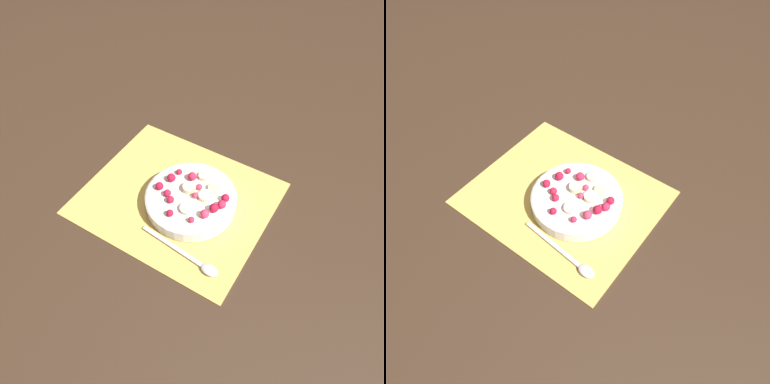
{
  "view_description": "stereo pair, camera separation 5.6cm",
  "coord_description": "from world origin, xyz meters",
  "views": [
    {
      "loc": [
        -0.32,
        0.46,
        0.7
      ],
      "look_at": [
        -0.04,
        -0.0,
        0.05
      ],
      "focal_mm": 35.0,
      "sensor_mm": 36.0,
      "label": 1
    },
    {
      "loc": [
        -0.36,
        0.42,
        0.7
      ],
      "look_at": [
        -0.04,
        -0.0,
        0.05
      ],
      "focal_mm": 35.0,
      "sensor_mm": 36.0,
      "label": 2
    }
  ],
  "objects": [
    {
      "name": "spoon",
      "position": [
        -0.12,
        0.12,
        0.01
      ],
      "size": [
        0.2,
        0.04,
        0.01
      ],
      "rotation": [
        0.0,
        0.0,
        3.05
      ],
      "color": "#B2B2B7",
      "rests_on": "placemat"
    },
    {
      "name": "ground_plane",
      "position": [
        0.0,
        0.0,
        0.0
      ],
      "size": [
        3.0,
        3.0,
        0.0
      ],
      "primitive_type": "plane",
      "color": "#382619"
    },
    {
      "name": "placemat",
      "position": [
        0.0,
        0.0,
        0.0
      ],
      "size": [
        0.43,
        0.36,
        0.01
      ],
      "color": "#E0B251",
      "rests_on": "ground_plane"
    },
    {
      "name": "fruit_bowl",
      "position": [
        -0.04,
        -0.0,
        0.03
      ],
      "size": [
        0.21,
        0.21,
        0.05
      ],
      "color": "white",
      "rests_on": "placemat"
    }
  ]
}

